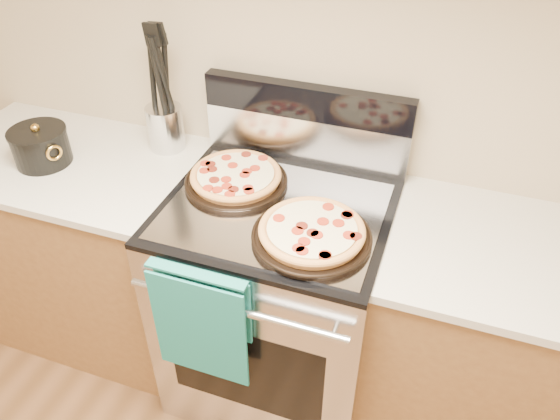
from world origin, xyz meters
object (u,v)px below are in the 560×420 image
(pepperoni_pizza_front, at_px, (312,233))
(utensil_crock, at_px, (166,128))
(range_body, at_px, (278,302))
(pepperoni_pizza_back, at_px, (236,178))
(saucepan, at_px, (41,148))

(pepperoni_pizza_front, height_order, utensil_crock, utensil_crock)
(pepperoni_pizza_front, bearing_deg, range_body, 140.62)
(pepperoni_pizza_front, bearing_deg, pepperoni_pizza_back, 149.41)
(pepperoni_pizza_back, relative_size, utensil_crock, 2.07)
(range_body, distance_m, pepperoni_pizza_front, 0.54)
(pepperoni_pizza_front, distance_m, saucepan, 1.09)
(range_body, relative_size, saucepan, 4.41)
(pepperoni_pizza_back, relative_size, pepperoni_pizza_front, 0.97)
(utensil_crock, distance_m, saucepan, 0.46)
(range_body, relative_size, pepperoni_pizza_back, 2.52)
(utensil_crock, bearing_deg, range_body, -23.31)
(utensil_crock, xyz_separation_m, saucepan, (-0.39, -0.25, -0.02))
(pepperoni_pizza_front, xyz_separation_m, saucepan, (-1.09, 0.11, 0.02))
(pepperoni_pizza_back, bearing_deg, pepperoni_pizza_front, -30.59)
(utensil_crock, bearing_deg, pepperoni_pizza_front, -27.43)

